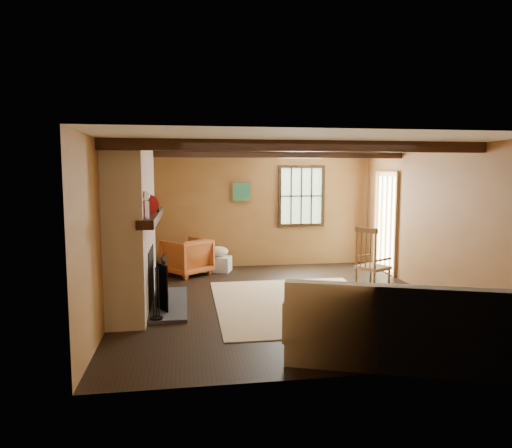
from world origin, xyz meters
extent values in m
plane|color=black|center=(0.00, 0.00, 0.00)|extent=(5.50, 5.50, 0.00)
cube|color=#9A6736|center=(0.00, 2.75, 1.20)|extent=(5.00, 0.02, 2.40)
cube|color=#9A6736|center=(0.00, -2.75, 1.20)|extent=(5.00, 0.02, 2.40)
cube|color=#9A6736|center=(-2.50, 0.00, 1.20)|extent=(0.02, 5.50, 2.40)
cube|color=#9A6736|center=(2.50, 0.00, 1.20)|extent=(0.02, 5.50, 2.40)
cube|color=white|center=(0.00, 0.00, 2.40)|extent=(5.00, 5.50, 0.02)
cube|color=#331B11|center=(0.00, -1.20, 2.33)|extent=(5.00, 0.12, 0.14)
cube|color=#331B11|center=(0.00, 1.20, 2.33)|extent=(5.00, 0.12, 0.14)
cube|color=#331B11|center=(1.00, 2.72, 1.50)|extent=(1.02, 0.06, 1.32)
cube|color=#B0D3A1|center=(1.00, 2.75, 1.50)|extent=(0.90, 0.01, 1.20)
cube|color=#331B11|center=(1.00, 2.73, 1.50)|extent=(0.90, 0.03, 0.02)
cube|color=brown|center=(2.47, 1.70, 1.00)|extent=(0.06, 1.00, 2.06)
cube|color=#B0D3A1|center=(2.50, 1.70, 1.00)|extent=(0.01, 0.80, 1.85)
cube|color=brown|center=(-0.30, 2.72, 1.60)|extent=(0.42, 0.03, 0.42)
cube|color=#236965|center=(-0.30, 2.71, 1.60)|extent=(0.36, 0.01, 0.36)
cube|color=brown|center=(-2.25, 0.00, 1.20)|extent=(0.50, 2.20, 2.40)
cube|color=black|center=(-2.18, 0.00, 0.45)|extent=(0.38, 1.00, 0.85)
cube|color=#343439|center=(-1.75, 0.00, 0.03)|extent=(0.55, 1.80, 0.05)
cube|color=#331B11|center=(-1.97, 0.00, 1.35)|extent=(0.22, 2.30, 0.12)
cube|color=black|center=(-1.82, -0.40, 0.38)|extent=(0.18, 0.30, 0.66)
cube|color=black|center=(-1.82, -0.06, 0.38)|extent=(0.08, 0.33, 0.66)
cube|color=black|center=(-1.82, 0.28, 0.38)|extent=(0.06, 0.33, 0.66)
cylinder|color=black|center=(-1.88, -0.80, 0.06)|extent=(0.17, 0.17, 0.02)
cylinder|color=black|center=(-1.91, -0.83, 0.40)|extent=(0.02, 0.02, 0.70)
cylinder|color=black|center=(-1.88, -0.80, 0.40)|extent=(0.02, 0.02, 0.70)
cylinder|color=black|center=(-1.85, -0.77, 0.40)|extent=(0.02, 0.02, 0.70)
cylinder|color=silver|center=(-1.98, -0.89, 1.52)|extent=(0.10, 0.10, 0.23)
sphere|color=silver|center=(-1.98, -0.89, 1.70)|extent=(0.12, 0.12, 0.12)
cylinder|color=#A91513|center=(-1.98, -0.39, 1.55)|extent=(0.29, 0.07, 0.29)
cube|color=black|center=(-1.98, 0.14, 1.47)|extent=(0.23, 0.15, 0.13)
cylinder|color=#331B11|center=(-1.98, 0.55, 1.46)|extent=(0.08, 0.08, 0.10)
cylinder|color=#331B11|center=(-1.98, 0.63, 1.45)|extent=(0.08, 0.08, 0.09)
cube|color=tan|center=(0.20, -0.20, 0.00)|extent=(2.50, 3.00, 0.01)
cube|color=#AA7F52|center=(1.60, 0.24, 0.43)|extent=(0.60, 0.61, 0.05)
cube|color=brown|center=(1.43, 0.15, 1.07)|extent=(0.25, 0.41, 0.08)
cylinder|color=brown|center=(1.86, 0.16, 0.22)|extent=(0.03, 0.03, 0.42)
cylinder|color=brown|center=(1.67, 0.50, 0.22)|extent=(0.03, 0.03, 0.42)
cylinder|color=brown|center=(1.52, -0.02, 0.22)|extent=(0.03, 0.03, 0.42)
cylinder|color=brown|center=(1.34, 0.32, 0.22)|extent=(0.03, 0.03, 0.42)
cylinder|color=brown|center=(1.52, -0.02, 0.76)|extent=(0.03, 0.03, 0.71)
cylinder|color=brown|center=(1.34, 0.32, 0.76)|extent=(0.03, 0.03, 0.71)
cylinder|color=brown|center=(1.48, 0.06, 0.74)|extent=(0.02, 0.02, 0.59)
cylinder|color=brown|center=(1.43, 0.15, 0.74)|extent=(0.02, 0.02, 0.59)
cylinder|color=brown|center=(1.39, 0.23, 0.74)|extent=(0.02, 0.02, 0.59)
cube|color=brown|center=(1.70, 0.05, 0.59)|extent=(0.37, 0.22, 0.03)
cube|color=brown|center=(1.50, 0.42, 0.59)|extent=(0.37, 0.22, 0.03)
cube|color=brown|center=(1.69, 0.07, 0.01)|extent=(0.73, 0.42, 0.03)
cube|color=brown|center=(1.51, 0.41, 0.01)|extent=(0.73, 0.42, 0.03)
cube|color=beige|center=(0.69, -2.35, 0.24)|extent=(2.36, 1.66, 0.47)
cube|color=beige|center=(0.55, -2.73, 0.59)|extent=(2.08, 0.90, 0.59)
cube|color=beige|center=(-0.27, -2.00, 0.45)|extent=(0.48, 0.96, 0.43)
cube|color=beige|center=(1.65, -2.70, 0.45)|extent=(0.48, 0.96, 0.43)
ellipsoid|color=beige|center=(1.23, -2.44, 0.59)|extent=(0.41, 0.26, 0.39)
cylinder|color=#523123|center=(-2.18, 2.47, 0.06)|extent=(0.37, 0.11, 0.11)
cylinder|color=#523123|center=(-2.06, 2.47, 0.06)|extent=(0.37, 0.11, 0.11)
cylinder|color=#523123|center=(-1.94, 2.47, 0.06)|extent=(0.37, 0.11, 0.11)
cylinder|color=#523123|center=(-2.18, 2.47, 0.17)|extent=(0.37, 0.11, 0.11)
cylinder|color=#523123|center=(-2.06, 2.47, 0.17)|extent=(0.37, 0.11, 0.11)
cylinder|color=#523123|center=(-1.94, 2.47, 0.17)|extent=(0.37, 0.11, 0.11)
cube|color=silver|center=(-0.84, 2.30, 0.15)|extent=(0.59, 0.52, 0.30)
ellipsoid|color=beige|center=(-0.84, 2.30, 0.41)|extent=(0.45, 0.38, 0.21)
imported|color=#BF6026|center=(-1.46, 2.06, 0.36)|extent=(1.09, 1.09, 0.72)
camera|label=1|loc=(-1.46, -6.85, 1.98)|focal=32.00mm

